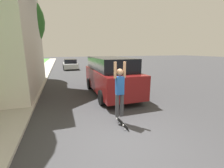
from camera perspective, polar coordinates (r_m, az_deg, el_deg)
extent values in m
plane|color=#333335|center=(4.44, 4.39, -21.14)|extent=(120.00, 120.00, 0.00)
cube|color=#ADA89E|center=(9.91, -30.53, -3.26)|extent=(1.80, 80.00, 0.10)
cylinder|color=brown|center=(14.01, -33.06, 7.50)|extent=(0.36, 0.36, 3.24)
sphere|color=#286023|center=(14.16, -34.58, 19.46)|extent=(4.87, 4.87, 4.87)
cube|color=maroon|center=(8.50, -0.57, 1.68)|extent=(1.94, 5.07, 1.13)
cube|color=black|center=(8.49, -0.86, 7.82)|extent=(1.79, 3.95, 0.68)
cylinder|color=black|center=(9.87, -8.59, 0.16)|extent=(0.24, 0.71, 0.71)
cylinder|color=black|center=(10.35, 1.61, 0.88)|extent=(0.24, 0.71, 0.71)
cylinder|color=black|center=(6.90, -3.84, -5.19)|extent=(0.24, 0.71, 0.71)
cylinder|color=black|center=(7.57, 9.94, -3.73)|extent=(0.24, 0.71, 0.71)
cube|color=#B7B7BC|center=(21.50, -15.62, 6.87)|extent=(1.77, 4.37, 0.62)
cube|color=black|center=(21.35, -15.69, 8.39)|extent=(1.56, 2.27, 0.54)
cylinder|color=black|center=(22.79, -17.96, 6.63)|extent=(0.20, 0.63, 0.63)
cylinder|color=black|center=(22.88, -13.65, 6.91)|extent=(0.20, 0.63, 0.63)
cylinder|color=black|center=(20.18, -17.79, 5.93)|extent=(0.20, 0.63, 0.63)
cylinder|color=black|center=(20.28, -12.93, 6.25)|extent=(0.20, 0.63, 0.63)
cylinder|color=#38383D|center=(5.06, 1.97, -8.20)|extent=(0.13, 0.13, 0.77)
cylinder|color=#38383D|center=(5.12, 3.77, -7.97)|extent=(0.13, 0.13, 0.77)
cube|color=#1E4C93|center=(4.89, 2.96, -0.58)|extent=(0.25, 0.20, 0.59)
sphere|color=#9E7051|center=(4.80, 3.02, 4.58)|extent=(0.21, 0.21, 0.21)
cylinder|color=#9E7051|center=(4.74, 1.23, 5.29)|extent=(0.09, 0.09, 0.53)
cylinder|color=#9E7051|center=(4.86, 4.79, 5.43)|extent=(0.09, 0.09, 0.53)
cube|color=black|center=(5.21, 3.92, -14.64)|extent=(0.12, 0.84, 0.21)
cylinder|color=silver|center=(5.36, 1.81, -13.10)|extent=(0.03, 0.06, 0.06)
cylinder|color=silver|center=(5.46, 2.41, -14.58)|extent=(0.03, 0.06, 0.06)
cylinder|color=silver|center=(4.94, 4.31, -15.40)|extent=(0.03, 0.06, 0.06)
cylinder|color=silver|center=(5.04, 4.94, -16.96)|extent=(0.03, 0.06, 0.06)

